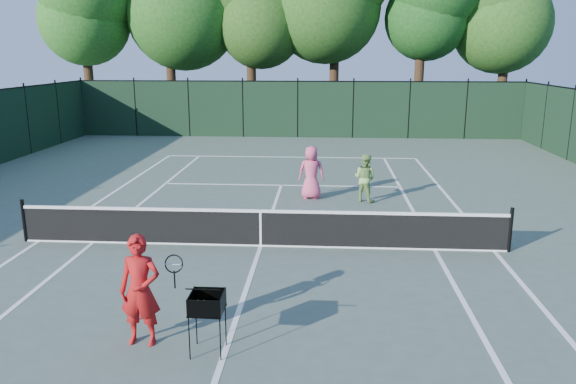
# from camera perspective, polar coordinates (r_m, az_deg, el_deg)

# --- Properties ---
(ground) EXTENTS (90.00, 90.00, 0.00)m
(ground) POSITION_cam_1_polar(r_m,az_deg,el_deg) (13.50, -2.79, -5.52)
(ground) COLOR #49594E
(ground) RESTS_ON ground
(sideline_doubles_left) EXTENTS (0.10, 23.77, 0.01)m
(sideline_doubles_left) POSITION_cam_1_polar(r_m,az_deg,el_deg) (15.12, -23.98, -4.59)
(sideline_doubles_left) COLOR white
(sideline_doubles_left) RESTS_ON ground
(sideline_doubles_right) EXTENTS (0.10, 23.77, 0.01)m
(sideline_doubles_right) POSITION_cam_1_polar(r_m,az_deg,el_deg) (14.00, 20.23, -5.66)
(sideline_doubles_right) COLOR white
(sideline_doubles_right) RESTS_ON ground
(sideline_singles_left) EXTENTS (0.10, 23.77, 0.01)m
(sideline_singles_left) POSITION_cam_1_polar(r_m,az_deg,el_deg) (14.54, -19.17, -4.85)
(sideline_singles_left) COLOR white
(sideline_singles_left) RESTS_ON ground
(sideline_singles_right) EXTENTS (0.10, 23.77, 0.01)m
(sideline_singles_right) POSITION_cam_1_polar(r_m,az_deg,el_deg) (13.68, 14.70, -5.71)
(sideline_singles_right) COLOR white
(sideline_singles_right) RESTS_ON ground
(baseline_far) EXTENTS (10.97, 0.10, 0.01)m
(baseline_far) POSITION_cam_1_polar(r_m,az_deg,el_deg) (24.99, 0.29, 3.57)
(baseline_far) COLOR white
(baseline_far) RESTS_ON ground
(service_line_far) EXTENTS (8.23, 0.10, 0.01)m
(service_line_far) POSITION_cam_1_polar(r_m,az_deg,el_deg) (19.63, -0.68, 0.70)
(service_line_far) COLOR white
(service_line_far) RESTS_ON ground
(center_service_line) EXTENTS (0.10, 12.80, 0.01)m
(center_service_line) POSITION_cam_1_polar(r_m,az_deg,el_deg) (13.50, -2.79, -5.51)
(center_service_line) COLOR white
(center_service_line) RESTS_ON ground
(tennis_net) EXTENTS (11.69, 0.09, 1.06)m
(tennis_net) POSITION_cam_1_polar(r_m,az_deg,el_deg) (13.35, -2.81, -3.59)
(tennis_net) COLOR black
(tennis_net) RESTS_ON ground
(fence_far) EXTENTS (24.00, 0.05, 3.00)m
(fence_far) POSITION_cam_1_polar(r_m,az_deg,el_deg) (30.83, 0.99, 8.35)
(fence_far) COLOR black
(fence_far) RESTS_ON ground
(coach) EXTENTS (0.95, 0.61, 1.79)m
(coach) POSITION_cam_1_polar(r_m,az_deg,el_deg) (9.17, -14.78, -9.63)
(coach) COLOR #AB1314
(coach) RESTS_ON ground
(player_pink) EXTENTS (0.84, 0.56, 1.68)m
(player_pink) POSITION_cam_1_polar(r_m,az_deg,el_deg) (17.68, 2.39, 2.00)
(player_pink) COLOR #D84C76
(player_pink) RESTS_ON ground
(player_green) EXTENTS (0.91, 0.86, 1.49)m
(player_green) POSITION_cam_1_polar(r_m,az_deg,el_deg) (17.51, 7.81, 1.43)
(player_green) COLOR #86B55A
(player_green) RESTS_ON ground
(ball_hopper) EXTENTS (0.53, 0.53, 0.97)m
(ball_hopper) POSITION_cam_1_polar(r_m,az_deg,el_deg) (8.73, -8.24, -11.10)
(ball_hopper) COLOR black
(ball_hopper) RESTS_ON ground
(loose_ball_midcourt) EXTENTS (0.07, 0.07, 0.07)m
(loose_ball_midcourt) POSITION_cam_1_polar(r_m,az_deg,el_deg) (10.27, -15.48, -12.34)
(loose_ball_midcourt) COLOR yellow
(loose_ball_midcourt) RESTS_ON ground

